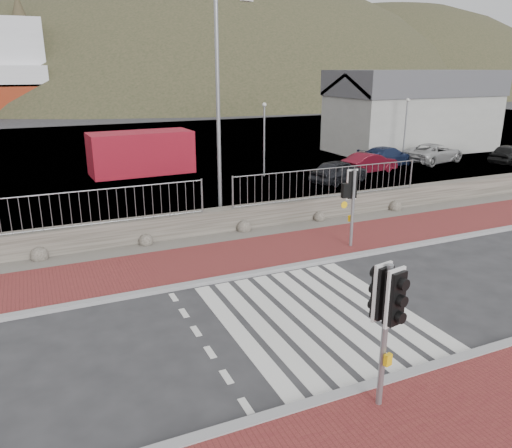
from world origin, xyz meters
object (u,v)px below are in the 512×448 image
streetlight (221,101)px  car_a (339,171)px  shipping_container (141,153)px  car_d (434,153)px  traffic_signal_near (387,307)px  car_c (387,156)px  car_b (370,163)px  traffic_signal_far (353,191)px  car_e (509,154)px

streetlight → car_a: 10.40m
shipping_container → car_a: (9.19, -6.81, -0.59)m
streetlight → car_d: bearing=1.7°
traffic_signal_near → car_c: (15.06, 18.90, -1.40)m
car_b → shipping_container: bearing=56.4°
streetlight → car_c: streetlight is taller
traffic_signal_far → streetlight: bearing=-53.7°
car_a → shipping_container: bearing=36.3°
car_a → car_e: size_ratio=1.00×
traffic_signal_near → streetlight: (1.37, 11.66, 2.73)m
car_d → car_e: size_ratio=1.22×
car_d → car_b: bearing=86.7°
car_b → car_e: car_e is taller
shipping_container → car_e: (22.47, -6.52, -0.59)m
car_b → car_d: car_d is taller
streetlight → car_e: streetlight is taller
car_e → shipping_container: bearing=55.5°
traffic_signal_far → car_a: size_ratio=0.76×
car_a → car_e: bearing=-105.9°
traffic_signal_near → car_a: size_ratio=0.77×
car_a → car_d: bearing=-91.5°
streetlight → car_e: bearing=-7.9°
shipping_container → streetlight: bearing=-88.6°
car_e → car_b: bearing=64.8°
car_e → car_c: bearing=55.0°
car_a → car_c: 5.94m
traffic_signal_far → car_e: traffic_signal_far is taller
shipping_container → car_d: shipping_container is taller
car_c → car_e: bearing=-124.9°
traffic_signal_far → car_a: (5.37, 8.90, -1.38)m
car_b → car_e: bearing=-107.1°
shipping_container → car_b: size_ratio=1.63×
car_b → traffic_signal_far: bearing=130.4°
streetlight → car_b: size_ratio=2.36×
shipping_container → car_d: size_ratio=1.30×
streetlight → car_a: (8.38, 4.56, -4.14)m
car_d → traffic_signal_near: bearing=121.9°
car_e → traffic_signal_near: bearing=107.3°
traffic_signal_near → shipping_container: size_ratio=0.48×
traffic_signal_near → car_b: bearing=43.1°
shipping_container → car_b: shipping_container is taller
traffic_signal_near → car_e: bearing=24.8°
streetlight → car_b: 13.68m
traffic_signal_near → car_a: traffic_signal_near is taller
streetlight → shipping_container: size_ratio=1.45×
traffic_signal_far → car_a: traffic_signal_far is taller
car_b → traffic_signal_near: bearing=133.6°
car_a → car_b: 3.49m
traffic_signal_far → car_e: (18.65, 9.19, -1.38)m
car_a → car_d: size_ratio=0.81×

